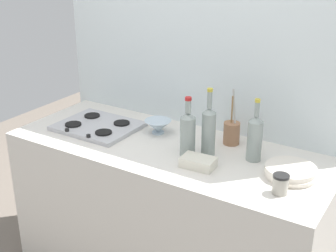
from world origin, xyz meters
TOP-DOWN VIEW (x-y plane):
  - counter_block at (0.00, 0.00)m, footprint 1.80×0.70m
  - backsplash_panel at (0.00, 0.38)m, footprint 1.90×0.06m
  - stovetop_hob at (-0.49, -0.00)m, footprint 0.46×0.38m
  - plate_stack at (0.68, 0.02)m, footprint 0.25×0.25m
  - wine_bottle_leftmost at (0.14, -0.04)m, footprint 0.08×0.08m
  - wine_bottle_mid_left at (0.23, 0.03)m, footprint 0.07×0.07m
  - wine_bottle_mid_right at (0.46, 0.09)m, footprint 0.08×0.08m
  - mixing_bowl at (-0.15, 0.12)m, footprint 0.16×0.16m
  - butter_dish at (0.26, -0.13)m, footprint 0.17×0.12m
  - utensil_crock at (0.28, 0.22)m, footprint 0.09×0.09m
  - condiment_jar_front at (0.69, -0.16)m, footprint 0.07×0.07m

SIDE VIEW (x-z plane):
  - counter_block at x=0.00m, z-range 0.00..0.90m
  - stovetop_hob at x=-0.49m, z-range 0.89..0.93m
  - butter_dish at x=0.26m, z-range 0.90..0.95m
  - plate_stack at x=0.68m, z-range 0.90..0.95m
  - mixing_bowl at x=-0.15m, z-range 0.90..0.98m
  - condiment_jar_front at x=0.69m, z-range 0.90..0.99m
  - utensil_crock at x=0.28m, z-range 0.81..1.12m
  - wine_bottle_mid_right at x=0.46m, z-range 0.86..1.19m
  - wine_bottle_leftmost at x=0.14m, z-range 0.87..1.19m
  - wine_bottle_mid_left at x=0.23m, z-range 0.86..1.22m
  - backsplash_panel at x=0.00m, z-range 0.00..2.50m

